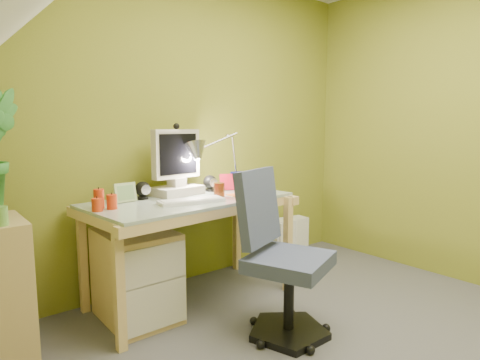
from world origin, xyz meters
TOP-DOWN VIEW (x-y plane):
  - wall_back at (0.00, 1.60)m, footprint 3.20×0.01m
  - desk at (-0.25, 1.22)m, footprint 1.41×0.80m
  - monitor at (-0.25, 1.40)m, footprint 0.40×0.27m
  - speaker_left at (-0.52, 1.38)m, footprint 0.10×0.10m
  - speaker_right at (0.02, 1.38)m, footprint 0.11×0.11m
  - keyboard at (-0.33, 1.08)m, footprint 0.43×0.20m
  - mousepad at (0.13, 1.08)m, footprint 0.25×0.18m
  - mouse at (0.13, 1.08)m, footprint 0.13×0.10m
  - amber_tumbler at (-0.07, 1.14)m, footprint 0.09×0.09m
  - candle_cluster at (-0.85, 1.23)m, footprint 0.17×0.15m
  - photo_frame_red at (0.17, 1.34)m, footprint 0.14×0.08m
  - photo_frame_blue at (0.31, 1.38)m, footprint 0.15×0.05m
  - photo_frame_green at (-0.65, 1.36)m, footprint 0.14×0.03m
  - desk_lamp at (0.20, 1.40)m, footprint 0.59×0.27m
  - green_cup at (-1.39, 1.04)m, footprint 0.08×0.08m
  - task_chair at (-0.06, 0.48)m, footprint 0.64×0.64m
  - radiator at (0.95, 1.46)m, footprint 0.38×0.19m

SIDE VIEW (x-z plane):
  - radiator at x=0.95m, z-range 0.00..0.37m
  - desk at x=-0.25m, z-range 0.00..0.72m
  - task_chair at x=-0.06m, z-range 0.00..0.89m
  - mousepad at x=0.13m, z-range 0.72..0.73m
  - keyboard at x=-0.33m, z-range 0.72..0.75m
  - mouse at x=0.13m, z-range 0.72..0.76m
  - amber_tumbler at x=-0.07m, z-range 0.72..0.82m
  - candle_cluster at x=-0.85m, z-range 0.72..0.84m
  - speaker_left at x=-0.52m, z-range 0.72..0.84m
  - speaker_right at x=0.02m, z-range 0.72..0.85m
  - photo_frame_red at x=0.17m, z-range 0.72..0.85m
  - photo_frame_green at x=-0.65m, z-range 0.72..0.85m
  - photo_frame_blue at x=0.31m, z-range 0.72..0.85m
  - green_cup at x=-1.39m, z-range 0.75..0.84m
  - monitor at x=-0.25m, z-range 0.72..1.23m
  - desk_lamp at x=0.20m, z-range 0.72..1.34m
  - wall_back at x=0.00m, z-range 0.00..2.40m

